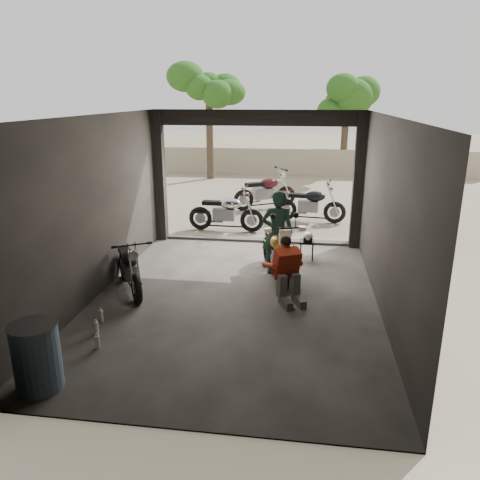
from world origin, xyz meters
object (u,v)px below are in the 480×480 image
(helmet, at_px, (308,237))
(stool, at_px, (307,244))
(outside_bike_b, at_px, (265,189))
(oil_drum, at_px, (37,358))
(mechanic, at_px, (289,273))
(rider, at_px, (277,233))
(left_bike, at_px, (129,264))
(outside_bike_c, at_px, (310,201))
(sign_post, at_px, (369,182))
(main_bike, at_px, (277,248))
(outside_bike_a, at_px, (226,209))

(helmet, bearing_deg, stool, 134.87)
(outside_bike_b, bearing_deg, oil_drum, 138.68)
(mechanic, bearing_deg, oil_drum, -159.57)
(outside_bike_b, distance_m, mechanic, 7.21)
(rider, bearing_deg, stool, -127.47)
(left_bike, height_order, outside_bike_c, outside_bike_c)
(left_bike, relative_size, sign_post, 0.71)
(stool, bearing_deg, outside_bike_c, 88.78)
(outside_bike_b, height_order, rider, rider)
(outside_bike_b, xyz_separation_m, oil_drum, (-1.89, -10.13, -0.20))
(main_bike, distance_m, oil_drum, 5.00)
(outside_bike_b, distance_m, stool, 5.00)
(mechanic, bearing_deg, rider, 76.97)
(outside_bike_a, height_order, sign_post, sign_post)
(left_bike, xyz_separation_m, sign_post, (4.72, 3.97, 0.95))
(stool, bearing_deg, rider, -122.05)
(left_bike, height_order, rider, rider)
(mechanic, bearing_deg, main_bike, 78.06)
(main_bike, relative_size, stool, 4.06)
(main_bike, distance_m, rider, 0.31)
(outside_bike_c, height_order, oil_drum, outside_bike_c)
(outside_bike_b, bearing_deg, rider, 156.76)
(left_bike, xyz_separation_m, outside_bike_c, (3.33, 5.56, 0.07))
(outside_bike_b, relative_size, stool, 4.33)
(outside_bike_a, height_order, stool, outside_bike_a)
(oil_drum, bearing_deg, outside_bike_c, 69.00)
(mechanic, height_order, helmet, mechanic)
(mechanic, bearing_deg, outside_bike_a, 87.98)
(outside_bike_a, xyz_separation_m, rider, (1.57, -3.00, 0.27))
(main_bike, height_order, outside_bike_c, outside_bike_c)
(outside_bike_c, xyz_separation_m, rider, (-0.67, -4.30, 0.27))
(main_bike, distance_m, sign_post, 3.62)
(outside_bike_b, xyz_separation_m, rider, (0.76, -5.77, 0.23))
(outside_bike_c, relative_size, sign_post, 0.80)
(rider, relative_size, oil_drum, 1.98)
(outside_bike_a, relative_size, outside_bike_b, 0.94)
(rider, distance_m, oil_drum, 5.13)
(mechanic, relative_size, helmet, 4.85)
(outside_bike_c, bearing_deg, left_bike, 155.85)
(left_bike, distance_m, outside_bike_c, 6.48)
(sign_post, bearing_deg, outside_bike_b, 138.38)
(oil_drum, bearing_deg, mechanic, 45.50)
(rider, bearing_deg, outside_bike_a, -67.85)
(left_bike, relative_size, outside_bike_c, 0.89)
(stool, distance_m, helmet, 0.18)
(outside_bike_b, bearing_deg, main_bike, 156.64)
(main_bike, relative_size, left_bike, 1.14)
(sign_post, bearing_deg, stool, -124.22)
(outside_bike_b, bearing_deg, stool, 165.08)
(outside_bike_c, bearing_deg, outside_bike_a, 126.74)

